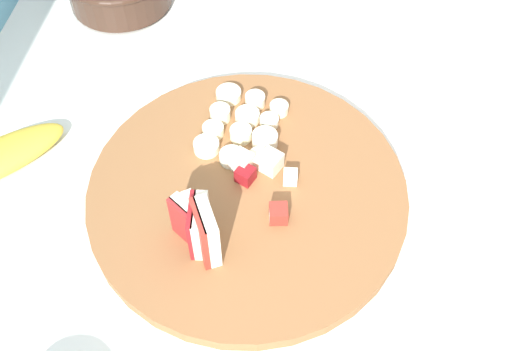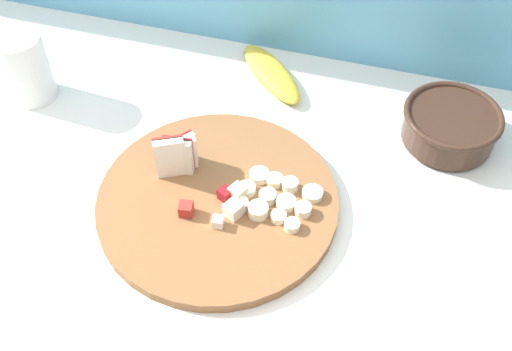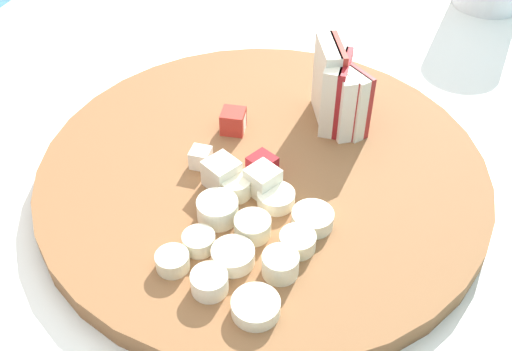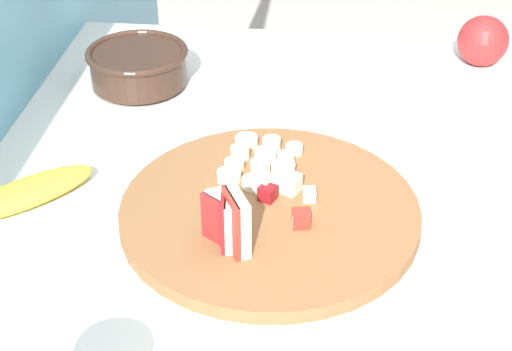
{
  "view_description": "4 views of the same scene",
  "coord_description": "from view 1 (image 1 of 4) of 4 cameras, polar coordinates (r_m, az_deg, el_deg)",
  "views": [
    {
      "loc": [
        -0.23,
        -0.04,
        1.42
      ],
      "look_at": [
        0.15,
        0.01,
        0.89
      ],
      "focal_mm": 42.43,
      "sensor_mm": 36.0,
      "label": 1
    },
    {
      "loc": [
        0.34,
        -0.5,
        1.58
      ],
      "look_at": [
        0.18,
        0.06,
        0.91
      ],
      "focal_mm": 43.99,
      "sensor_mm": 36.0,
      "label": 2
    },
    {
      "loc": [
        0.47,
        0.14,
        1.2
      ],
      "look_at": [
        0.15,
        0.02,
        0.9
      ],
      "focal_mm": 43.36,
      "sensor_mm": 36.0,
      "label": 3
    },
    {
      "loc": [
        -0.57,
        -0.03,
        1.41
      ],
      "look_at": [
        0.17,
        0.04,
        0.9
      ],
      "focal_mm": 53.82,
      "sensor_mm": 36.0,
      "label": 4
    }
  ],
  "objects": [
    {
      "name": "banana_slice_rows",
      "position": [
        0.69,
        -1.36,
        4.62
      ],
      "size": [
        0.12,
        0.1,
        0.02
      ],
      "color": "#F4EAC6",
      "rests_on": "cutting_board"
    },
    {
      "name": "apple_dice_pile",
      "position": [
        0.64,
        0.81,
        -0.25
      ],
      "size": [
        0.09,
        0.08,
        0.02
      ],
      "color": "maroon",
      "rests_on": "cutting_board"
    },
    {
      "name": "cutting_board",
      "position": [
        0.65,
        -0.82,
        -1.67
      ],
      "size": [
        0.34,
        0.34,
        0.02
      ],
      "primitive_type": "cylinder",
      "color": "brown",
      "rests_on": "tiled_countertop"
    },
    {
      "name": "apple_wedge_fan",
      "position": [
        0.59,
        -5.56,
        -4.84
      ],
      "size": [
        0.06,
        0.06,
        0.07
      ],
      "color": "maroon",
      "rests_on": "cutting_board"
    }
  ]
}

